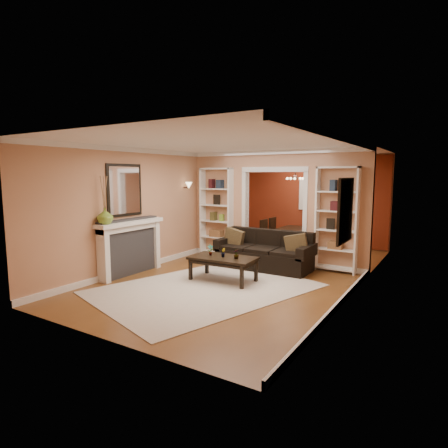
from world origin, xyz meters
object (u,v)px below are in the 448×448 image
Objects in this scene: sofa at (264,250)px; fireplace at (131,248)px; dining_table at (294,240)px; bookshelf_left at (217,212)px; bookshelf_right at (337,220)px; coffee_table at (223,269)px.

sofa is 2.93m from fireplace.
sofa reaches higher than dining_table.
dining_table is (1.47, 1.71, -0.85)m from bookshelf_left.
sofa is 0.95× the size of bookshelf_right.
sofa is 1.68× the size of coffee_table.
coffee_table is at bearing -131.41° from bookshelf_right.
bookshelf_left is 1.35× the size of fireplace.
coffee_table is (-0.25, -1.36, -0.18)m from sofa.
dining_table is at bearing 133.66° from bookshelf_right.
bookshelf_right reaches higher than fireplace.
bookshelf_right is (1.45, 0.58, 0.72)m from sofa.
dining_table is (-1.63, 1.71, -0.85)m from bookshelf_right.
bookshelf_right is 4.47m from fireplace.
sofa is at bearing 41.74° from fireplace.
bookshelf_right is 1.34× the size of dining_table.
bookshelf_right reaches higher than dining_table.
bookshelf_right is at bearing 34.80° from fireplace.
bookshelf_right reaches higher than sofa.
bookshelf_left is 2.41m from dining_table.
fireplace reaches higher than sofa.
fireplace is at bearing -166.57° from coffee_table.
sofa is 2.30m from dining_table.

